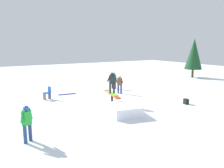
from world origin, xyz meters
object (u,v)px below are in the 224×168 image
bystander_teal (114,80)px  backpack_on_snow (186,101)px  pine_tree_far (194,54)px  main_rider_on_rail (112,83)px  bystander_brown (120,84)px  bystander_green (27,122)px  folding_chair (48,93)px  loose_snowboard_navy (67,94)px  rail_feature (112,95)px

bystander_teal → backpack_on_snow: 6.76m
pine_tree_far → main_rider_on_rail: bearing=110.3°
backpack_on_snow → bystander_brown: bearing=-149.2°
bystander_green → bystander_teal: (7.21, -8.28, -0.03)m
folding_chair → backpack_on_snow: 9.15m
main_rider_on_rail → bystander_teal: (4.26, -2.75, -0.55)m
main_rider_on_rail → loose_snowboard_navy: (4.18, 1.45, -1.32)m
main_rider_on_rail → pine_tree_far: (5.15, -13.90, 1.33)m
bystander_green → loose_snowboard_navy: size_ratio=1.09×
rail_feature → backpack_on_snow: 4.68m
rail_feature → backpack_on_snow: rail_feature is taller
rail_feature → loose_snowboard_navy: size_ratio=1.89×
backpack_on_snow → rail_feature: bearing=-111.3°
bystander_brown → folding_chair: 5.34m
folding_chair → pine_tree_far: bearing=86.9°
rail_feature → folding_chair: folding_chair is taller
bystander_green → pine_tree_far: (8.11, -19.44, 1.86)m
main_rider_on_rail → pine_tree_far: 14.88m
bystander_teal → folding_chair: bearing=-112.0°
bystander_teal → loose_snowboard_navy: bearing=-119.5°
main_rider_on_rail → loose_snowboard_navy: size_ratio=1.14×
bystander_teal → pine_tree_far: (0.89, -11.15, 1.89)m
bystander_brown → pine_tree_far: size_ratio=0.31×
folding_chair → rail_feature: bearing=33.5°
rail_feature → main_rider_on_rail: 0.74m
main_rider_on_rail → backpack_on_snow: (-2.35, -4.02, -1.16)m
rail_feature → backpack_on_snow: bearing=-107.2°
main_rider_on_rail → bystander_green: bearing=127.4°
pine_tree_far → bystander_green: bearing=112.6°
bystander_green → backpack_on_snow: 9.60m
bystander_green → bystander_brown: 9.35m
bystander_teal → pine_tree_far: pine_tree_far is taller
bystander_brown → loose_snowboard_navy: (1.78, 3.58, -0.75)m
loose_snowboard_navy → bystander_green: bearing=66.5°
bystander_green → loose_snowboard_navy: (7.13, -4.09, -0.80)m
bystander_teal → loose_snowboard_navy: (-0.08, 4.19, -0.77)m
folding_chair → pine_tree_far: (1.78, -17.00, 2.25)m
bystander_green → backpack_on_snow: bearing=-30.9°
bystander_green → loose_snowboard_navy: bearing=25.7°
loose_snowboard_navy → backpack_on_snow: backpack_on_snow is taller
loose_snowboard_navy → rail_feature: bearing=115.5°
rail_feature → bystander_brown: size_ratio=1.84×
bystander_green → bystander_brown: size_ratio=1.06×
bystander_brown → loose_snowboard_navy: bearing=-146.1°
bystander_brown → rail_feature: bearing=-71.3°
bystander_green → bystander_teal: bystander_green is taller
bystander_teal → backpack_on_snow: (-6.61, -1.28, -0.61)m
bystander_green → folding_chair: bearing=34.5°
rail_feature → main_rider_on_rail: bearing=0.0°
backpack_on_snow → main_rider_on_rail: bearing=-111.3°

